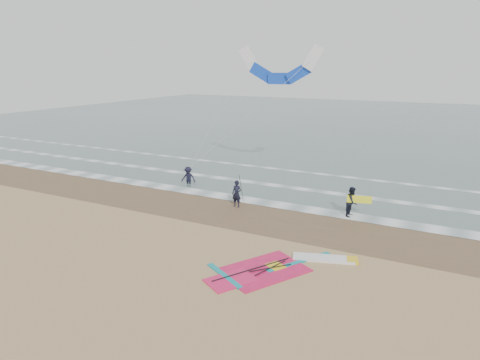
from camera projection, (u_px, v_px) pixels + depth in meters
The scene contains 11 objects.
ground at pixel (208, 260), 18.13m from camera, with size 120.00×120.00×0.00m, color tan.
sea_water at pixel (388, 124), 59.32m from camera, with size 120.00×80.00×0.02m, color #47605E.
wet_sand_band at pixel (265, 217), 23.28m from camera, with size 120.00×5.00×0.01m, color brown.
foam_waterline at pixel (294, 195), 27.08m from camera, with size 120.00×9.15×0.02m.
windsurf_rig at pixel (281, 267), 17.42m from camera, with size 5.59×5.29×0.13m.
person_standing at pixel (237, 194), 24.75m from camera, with size 0.58×0.38×1.58m, color black.
person_walking at pixel (352, 202), 23.20m from camera, with size 0.80×0.62×1.65m, color black.
person_wading at pixel (188, 173), 29.45m from camera, with size 1.03×0.59×1.60m, color black.
held_pole at pixel (241, 188), 24.52m from camera, with size 0.17×0.86×1.82m.
carried_kiteboard at pixel (359, 199), 22.88m from camera, with size 1.30×0.51×0.39m.
surf_kite at pixel (279, 69), 29.17m from camera, with size 7.96×4.52×8.32m.
Camera 1 is at (8.82, -14.14, 8.02)m, focal length 32.00 mm.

